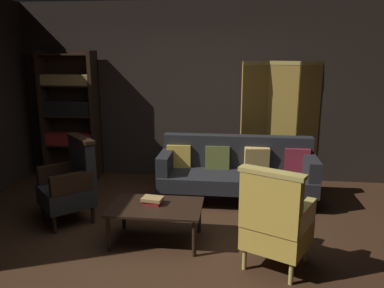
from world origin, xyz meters
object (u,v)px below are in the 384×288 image
(folding_screen, at_px, (282,121))
(velvet_couch, at_px, (237,168))
(book_red_leather, at_px, (153,202))
(armchair_wing_left, at_px, (71,183))
(coffee_table, at_px, (156,210))
(book_tan_leather, at_px, (152,199))
(armchair_gilt_accent, at_px, (276,222))
(bookshelf, at_px, (70,113))

(folding_screen, xyz_separation_m, velvet_couch, (-0.68, -0.85, -0.53))
(folding_screen, bearing_deg, book_red_leather, -126.55)
(armchair_wing_left, bearing_deg, book_red_leather, -18.27)
(coffee_table, height_order, book_tan_leather, book_tan_leather)
(armchair_gilt_accent, bearing_deg, velvet_couch, 101.99)
(book_red_leather, bearing_deg, coffee_table, -49.85)
(book_tan_leather, bearing_deg, armchair_gilt_accent, -19.75)
(coffee_table, distance_m, book_tan_leather, 0.12)
(velvet_couch, xyz_separation_m, armchair_gilt_accent, (0.37, -1.76, 0.03))
(bookshelf, bearing_deg, book_tan_leather, -48.66)
(folding_screen, distance_m, book_red_leather, 2.72)
(coffee_table, relative_size, book_tan_leather, 4.52)
(coffee_table, distance_m, armchair_gilt_accent, 1.31)
(velvet_couch, xyz_separation_m, book_red_leather, (-0.91, -1.29, -0.02))
(folding_screen, distance_m, bookshelf, 3.38)
(velvet_couch, relative_size, coffee_table, 2.12)
(coffee_table, relative_size, armchair_gilt_accent, 0.96)
(armchair_wing_left, bearing_deg, book_tan_leather, -18.27)
(bookshelf, xyz_separation_m, book_red_leather, (1.79, -2.03, -0.63))
(bookshelf, distance_m, book_red_leather, 2.78)
(bookshelf, relative_size, coffee_table, 2.05)
(armchair_gilt_accent, height_order, book_tan_leather, armchair_gilt_accent)
(armchair_gilt_accent, relative_size, armchair_wing_left, 1.00)
(folding_screen, relative_size, bookshelf, 0.93)
(armchair_wing_left, bearing_deg, armchair_gilt_accent, -19.07)
(armchair_gilt_accent, distance_m, armchair_wing_left, 2.52)
(armchair_gilt_accent, distance_m, book_tan_leather, 1.36)
(bookshelf, distance_m, velvet_couch, 2.86)
(velvet_couch, bearing_deg, book_tan_leather, -125.16)
(armchair_gilt_accent, bearing_deg, coffee_table, 161.85)
(book_tan_leather, bearing_deg, bookshelf, 131.34)
(armchair_wing_left, xyz_separation_m, book_red_leather, (1.10, -0.36, -0.05))
(folding_screen, distance_m, velvet_couch, 1.21)
(armchair_wing_left, bearing_deg, velvet_couch, 24.90)
(armchair_wing_left, bearing_deg, coffee_table, -20.06)
(bookshelf, bearing_deg, armchair_gilt_accent, -39.06)
(bookshelf, distance_m, book_tan_leather, 2.77)
(folding_screen, xyz_separation_m, book_tan_leather, (-1.59, -2.14, -0.51))
(bookshelf, height_order, coffee_table, bookshelf)
(armchair_gilt_accent, bearing_deg, book_red_leather, 160.25)
(armchair_gilt_accent, distance_m, book_red_leather, 1.37)
(folding_screen, xyz_separation_m, armchair_wing_left, (-2.68, -1.78, -0.50))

